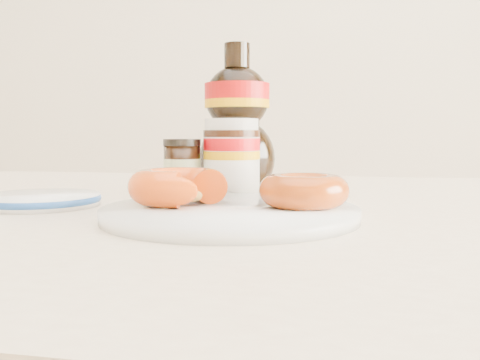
% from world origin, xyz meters
% --- Properties ---
extents(dining_table, '(1.40, 0.90, 0.75)m').
position_xyz_m(dining_table, '(0.00, 0.10, 0.67)').
color(dining_table, beige).
rests_on(dining_table, ground).
extents(plate, '(0.25, 0.25, 0.01)m').
position_xyz_m(plate, '(0.05, -0.02, 0.76)').
color(plate, white).
rests_on(plate, dining_table).
extents(donut_bitten, '(0.12, 0.12, 0.04)m').
position_xyz_m(donut_bitten, '(-0.01, -0.00, 0.78)').
color(donut_bitten, '#D34C0C').
rests_on(donut_bitten, plate).
extents(donut_whole, '(0.09, 0.09, 0.03)m').
position_xyz_m(donut_whole, '(0.12, 0.00, 0.78)').
color(donut_whole, '#8D3309').
rests_on(donut_whole, plate).
extents(nutella_jar, '(0.07, 0.07, 0.10)m').
position_xyz_m(nutella_jar, '(0.01, 0.15, 0.81)').
color(nutella_jar, white).
rests_on(nutella_jar, dining_table).
extents(syrup_bottle, '(0.12, 0.11, 0.21)m').
position_xyz_m(syrup_bottle, '(0.01, 0.20, 0.85)').
color(syrup_bottle, black).
rests_on(syrup_bottle, dining_table).
extents(dark_jar, '(0.05, 0.05, 0.08)m').
position_xyz_m(dark_jar, '(-0.05, 0.13, 0.79)').
color(dark_jar, black).
rests_on(dark_jar, dining_table).
extents(blue_rim_saucer, '(0.14, 0.14, 0.01)m').
position_xyz_m(blue_rim_saucer, '(-0.19, 0.04, 0.76)').
color(blue_rim_saucer, white).
rests_on(blue_rim_saucer, dining_table).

